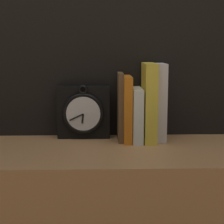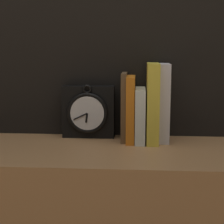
{
  "view_description": "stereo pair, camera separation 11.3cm",
  "coord_description": "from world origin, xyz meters",
  "px_view_note": "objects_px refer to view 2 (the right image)",
  "views": [
    {
      "loc": [
        -0.03,
        -1.11,
        1.05
      ],
      "look_at": [
        0.0,
        0.0,
        0.85
      ],
      "focal_mm": 60.0,
      "sensor_mm": 36.0,
      "label": 1
    },
    {
      "loc": [
        0.08,
        -1.11,
        1.05
      ],
      "look_at": [
        0.0,
        0.0,
        0.85
      ],
      "focal_mm": 60.0,
      "sensor_mm": 36.0,
      "label": 2
    }
  ],
  "objects_px": {
    "book_slot4_white": "(164,103)",
    "book_slot1_orange": "(131,109)",
    "book_slot2_white": "(140,115)",
    "clock": "(88,112)",
    "book_slot3_yellow": "(153,103)",
    "book_slot0_brown": "(124,107)"
  },
  "relations": [
    {
      "from": "book_slot4_white",
      "to": "book_slot1_orange",
      "type": "bearing_deg",
      "value": -174.62
    },
    {
      "from": "book_slot2_white",
      "to": "clock",
      "type": "bearing_deg",
      "value": 166.71
    },
    {
      "from": "book_slot3_yellow",
      "to": "book_slot4_white",
      "type": "relative_size",
      "value": 1.01
    },
    {
      "from": "book_slot1_orange",
      "to": "book_slot3_yellow",
      "type": "height_order",
      "value": "book_slot3_yellow"
    },
    {
      "from": "book_slot0_brown",
      "to": "book_slot1_orange",
      "type": "relative_size",
      "value": 1.05
    },
    {
      "from": "book_slot0_brown",
      "to": "book_slot4_white",
      "type": "xyz_separation_m",
      "value": [
        0.13,
        0.0,
        0.02
      ]
    },
    {
      "from": "book_slot3_yellow",
      "to": "book_slot2_white",
      "type": "bearing_deg",
      "value": 178.01
    },
    {
      "from": "book_slot1_orange",
      "to": "book_slot3_yellow",
      "type": "distance_m",
      "value": 0.08
    },
    {
      "from": "book_slot0_brown",
      "to": "book_slot3_yellow",
      "type": "bearing_deg",
      "value": -8.59
    },
    {
      "from": "clock",
      "to": "book_slot3_yellow",
      "type": "height_order",
      "value": "book_slot3_yellow"
    },
    {
      "from": "book_slot2_white",
      "to": "book_slot0_brown",
      "type": "bearing_deg",
      "value": 166.61
    },
    {
      "from": "clock",
      "to": "book_slot1_orange",
      "type": "height_order",
      "value": "book_slot1_orange"
    },
    {
      "from": "book_slot1_orange",
      "to": "clock",
      "type": "bearing_deg",
      "value": 165.22
    },
    {
      "from": "clock",
      "to": "book_slot4_white",
      "type": "distance_m",
      "value": 0.26
    },
    {
      "from": "book_slot2_white",
      "to": "book_slot3_yellow",
      "type": "bearing_deg",
      "value": -1.99
    },
    {
      "from": "book_slot0_brown",
      "to": "book_slot1_orange",
      "type": "bearing_deg",
      "value": -23.01
    },
    {
      "from": "book_slot2_white",
      "to": "book_slot4_white",
      "type": "relative_size",
      "value": 0.69
    },
    {
      "from": "book_slot4_white",
      "to": "book_slot3_yellow",
      "type": "bearing_deg",
      "value": -158.09
    },
    {
      "from": "book_slot3_yellow",
      "to": "clock",
      "type": "bearing_deg",
      "value": 168.74
    },
    {
      "from": "book_slot3_yellow",
      "to": "book_slot1_orange",
      "type": "bearing_deg",
      "value": 176.16
    },
    {
      "from": "book_slot0_brown",
      "to": "book_slot3_yellow",
      "type": "relative_size",
      "value": 0.87
    },
    {
      "from": "book_slot1_orange",
      "to": "book_slot4_white",
      "type": "xyz_separation_m",
      "value": [
        0.11,
        0.01,
        0.02
      ]
    }
  ]
}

